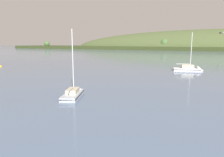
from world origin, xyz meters
name	(u,v)px	position (x,y,z in m)	size (l,w,h in m)	color
far_shoreline_hill	(206,50)	(15.71, 273.61, 0.16)	(474.26, 139.77, 47.35)	#35401E
dockside_crane	(223,41)	(30.23, 247.26, 9.35)	(14.29, 8.38, 18.94)	#4C4C51
sailboat_near_mooring	(74,95)	(-5.99, 27.29, 0.17)	(4.14, 6.88, 10.41)	#ADB2BC
sailboat_midwater_white	(191,70)	(8.23, 63.14, 0.35)	(8.39, 4.55, 11.68)	white
mooring_buoy_off_fishing_boat	(1,67)	(-49.16, 50.63, 0.00)	(0.79, 0.79, 0.87)	yellow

